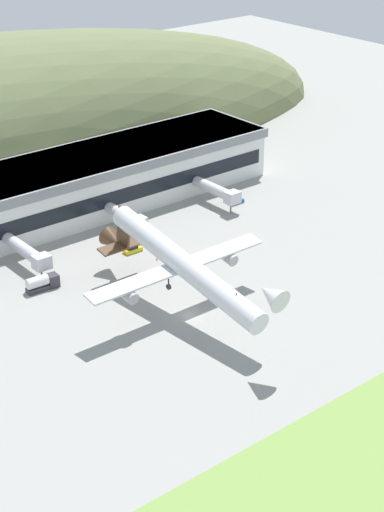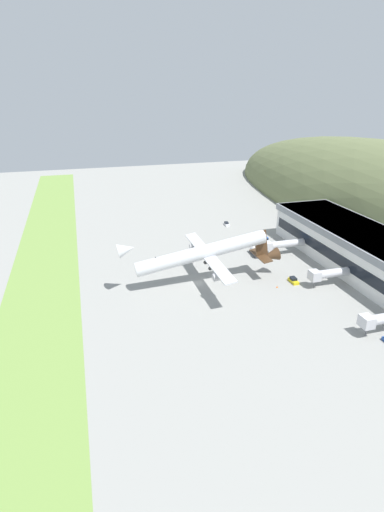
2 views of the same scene
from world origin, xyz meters
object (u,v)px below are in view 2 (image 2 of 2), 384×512
object	(u,v)px
fuel_truck	(255,251)
traffic_cone_0	(277,287)
cargo_airplane	(205,253)
jetway_0	(281,244)
jetway_1	(327,274)
terminal_building	(381,258)
box_truck	(261,237)
service_car_2	(226,224)
service_car_0	(293,280)

from	to	relation	value
fuel_truck	traffic_cone_0	size ratio (longest dim) A/B	11.81
cargo_airplane	traffic_cone_0	bearing A→B (deg)	65.19
cargo_airplane	fuel_truck	world-z (taller)	cargo_airplane
jetway_0	jetway_1	distance (m)	26.15
jetway_0	cargo_airplane	size ratio (longest dim) A/B	0.31
terminal_building	jetway_1	xyz separation A→B (m)	(-0.94, -18.14, -3.30)
box_truck	fuel_truck	bearing A→B (deg)	-33.36
terminal_building	cargo_airplane	bearing A→B (deg)	-103.95
service_car_2	box_truck	world-z (taller)	box_truck
terminal_building	cargo_airplane	xyz separation A→B (m)	(-13.20, -53.14, 2.62)
terminal_building	fuel_truck	distance (m)	41.48
jetway_0	traffic_cone_0	bearing A→B (deg)	-29.84
jetway_1	service_car_2	bearing A→B (deg)	-172.26
jetway_0	service_car_2	world-z (taller)	jetway_0
service_car_0	fuel_truck	size ratio (longest dim) A/B	0.61
jetway_1	service_car_0	distance (m)	10.12
jetway_0	traffic_cone_0	size ratio (longest dim) A/B	27.40
jetway_0	traffic_cone_0	distance (m)	26.98
jetway_0	cargo_airplane	world-z (taller)	cargo_airplane
box_truck	traffic_cone_0	distance (m)	40.26
box_truck	jetway_0	bearing A→B (deg)	2.73
jetway_0	cargo_airplane	distance (m)	36.71
service_car_0	fuel_truck	world-z (taller)	fuel_truck
box_truck	service_car_2	bearing A→B (deg)	-163.90
terminal_building	service_car_2	bearing A→B (deg)	-157.36
service_car_2	fuel_truck	distance (m)	34.92
jetway_0	jetway_1	xyz separation A→B (m)	(26.11, 1.52, -0.00)
jetway_0	box_truck	world-z (taller)	jetway_0
service_car_0	jetway_0	bearing A→B (deg)	162.31
terminal_building	box_truck	xyz separation A→B (m)	(-42.09, -20.38, -5.91)
cargo_airplane	traffic_cone_0	size ratio (longest dim) A/B	88.08
service_car_2	traffic_cone_0	world-z (taller)	service_car_2
service_car_2	traffic_cone_0	xyz separation A→B (m)	(60.23, -6.22, -0.32)
service_car_2	jetway_0	bearing A→B (deg)	10.80
service_car_0	fuel_truck	bearing A→B (deg)	-174.38
terminal_building	box_truck	world-z (taller)	terminal_building
cargo_airplane	fuel_truck	distance (m)	30.33
service_car_0	cargo_airplane	bearing A→B (deg)	-105.92
jetway_0	jetway_1	bearing A→B (deg)	3.33
service_car_0	fuel_truck	distance (m)	23.78
jetway_1	traffic_cone_0	world-z (taller)	jetway_1
service_car_0	fuel_truck	xyz separation A→B (m)	(-23.66, -2.33, 0.79)
jetway_1	service_car_2	size ratio (longest dim) A/B	3.05
terminal_building	fuel_truck	size ratio (longest dim) A/B	14.24
traffic_cone_0	service_car_2	bearing A→B (deg)	174.10
service_car_0	service_car_2	xyz separation A→B (m)	(-58.50, -0.23, -0.09)
traffic_cone_0	jetway_1	bearing A→B (deg)	78.81
jetway_1	cargo_airplane	xyz separation A→B (m)	(-12.26, -34.99, 5.92)
jetway_0	fuel_truck	world-z (taller)	jetway_0
terminal_building	service_car_0	xyz separation A→B (m)	(-5.60, -26.50, -6.60)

